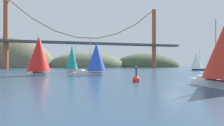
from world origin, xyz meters
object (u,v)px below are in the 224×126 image
sailboat_scarlet_sail (223,54)px  channel_buoy (136,79)px  sailboat_navy_sail (38,57)px  sailboat_blue_spinnaker (96,58)px  sailboat_teal_sail (73,59)px  sailboat_red_spinnaker (39,55)px  sailboat_white_mainsail (197,61)px

sailboat_scarlet_sail → channel_buoy: size_ratio=2.96×
sailboat_navy_sail → sailboat_blue_spinnaker: 32.47m
sailboat_teal_sail → sailboat_blue_spinnaker: 14.12m
sailboat_red_spinnaker → sailboat_blue_spinnaker: sailboat_red_spinnaker is taller
sailboat_scarlet_sail → sailboat_white_mainsail: bearing=53.1°
sailboat_red_spinnaker → sailboat_blue_spinnaker: size_ratio=1.18×
sailboat_white_mainsail → sailboat_scarlet_sail: bearing=-126.9°
sailboat_red_spinnaker → sailboat_teal_sail: bearing=53.8°
sailboat_blue_spinnaker → sailboat_red_spinnaker: bearing=171.0°
sailboat_red_spinnaker → channel_buoy: 26.08m
sailboat_red_spinnaker → sailboat_blue_spinnaker: bearing=-9.0°
channel_buoy → sailboat_navy_sail: bearing=112.9°
sailboat_white_mainsail → channel_buoy: size_ratio=3.38×
channel_buoy → sailboat_scarlet_sail: bearing=-55.5°
sailboat_navy_sail → channel_buoy: (19.42, -46.03, -4.88)m
sailboat_red_spinnaker → sailboat_navy_sail: sailboat_navy_sail is taller
sailboat_navy_sail → sailboat_white_mainsail: sailboat_navy_sail is taller
sailboat_teal_sail → channel_buoy: (7.76, -31.34, -3.90)m
sailboat_white_mainsail → channel_buoy: sailboat_white_mainsail is taller
sailboat_scarlet_sail → sailboat_teal_sail: bearing=109.2°
sailboat_scarlet_sail → sailboat_blue_spinnaker: bearing=108.9°
sailboat_navy_sail → sailboat_white_mainsail: (64.02, -4.44, -1.31)m
sailboat_red_spinnaker → sailboat_scarlet_sail: bearing=-52.8°
sailboat_white_mainsail → sailboat_blue_spinnaker: bearing=-153.7°
sailboat_white_mainsail → sailboat_navy_sail: bearing=176.0°
sailboat_navy_sail → sailboat_blue_spinnaker: bearing=-59.5°
sailboat_white_mainsail → sailboat_blue_spinnaker: (-47.58, -23.53, 0.22)m
sailboat_navy_sail → sailboat_teal_sail: size_ratio=1.26×
sailboat_teal_sail → sailboat_red_spinnaker: bearing=-126.2°
sailboat_red_spinnaker → sailboat_scarlet_sail: size_ratio=1.32×
sailboat_red_spinnaker → sailboat_blue_spinnaker: 13.18m
sailboat_teal_sail → sailboat_blue_spinnaker: bearing=-70.2°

